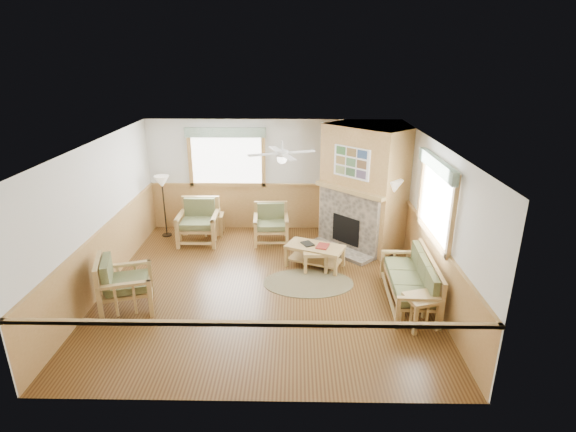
{
  "coord_description": "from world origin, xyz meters",
  "views": [
    {
      "loc": [
        0.54,
        -7.52,
        4.16
      ],
      "look_at": [
        0.4,
        0.7,
        1.15
      ],
      "focal_mm": 28.0,
      "sensor_mm": 36.0,
      "label": 1
    }
  ],
  "objects_px": {
    "sofa": "(409,280)",
    "armchair_back_left": "(198,222)",
    "end_table_sofa": "(420,311)",
    "floor_lamp_left": "(164,206)",
    "armchair_back_right": "(271,224)",
    "armchair_left": "(126,283)",
    "coffee_table": "(315,256)",
    "footstool": "(315,259)",
    "floor_lamp_right": "(390,219)",
    "end_table_chairs": "(214,224)"
  },
  "relations": [
    {
      "from": "armchair_back_left",
      "to": "coffee_table",
      "type": "bearing_deg",
      "value": -25.54
    },
    {
      "from": "end_table_sofa",
      "to": "floor_lamp_left",
      "type": "height_order",
      "value": "floor_lamp_left"
    },
    {
      "from": "sofa",
      "to": "end_table_chairs",
      "type": "bearing_deg",
      "value": -125.35
    },
    {
      "from": "sofa",
      "to": "end_table_sofa",
      "type": "relative_size",
      "value": 3.39
    },
    {
      "from": "floor_lamp_left",
      "to": "floor_lamp_right",
      "type": "relative_size",
      "value": 0.86
    },
    {
      "from": "floor_lamp_right",
      "to": "end_table_sofa",
      "type": "bearing_deg",
      "value": -89.8
    },
    {
      "from": "armchair_back_left",
      "to": "armchair_left",
      "type": "bearing_deg",
      "value": -103.29
    },
    {
      "from": "sofa",
      "to": "end_table_sofa",
      "type": "bearing_deg",
      "value": 2.99
    },
    {
      "from": "end_table_chairs",
      "to": "armchair_left",
      "type": "bearing_deg",
      "value": -105.32
    },
    {
      "from": "end_table_chairs",
      "to": "end_table_sofa",
      "type": "relative_size",
      "value": 0.94
    },
    {
      "from": "sofa",
      "to": "floor_lamp_right",
      "type": "relative_size",
      "value": 1.05
    },
    {
      "from": "sofa",
      "to": "coffee_table",
      "type": "xyz_separation_m",
      "value": [
        -1.59,
        1.36,
        -0.19
      ]
    },
    {
      "from": "coffee_table",
      "to": "end_table_sofa",
      "type": "relative_size",
      "value": 2.15
    },
    {
      "from": "coffee_table",
      "to": "floor_lamp_left",
      "type": "bearing_deg",
      "value": 179.13
    },
    {
      "from": "end_table_chairs",
      "to": "sofa",
      "type": "bearing_deg",
      "value": -37.81
    },
    {
      "from": "footstool",
      "to": "floor_lamp_left",
      "type": "xyz_separation_m",
      "value": [
        -3.5,
        1.73,
        0.53
      ]
    },
    {
      "from": "coffee_table",
      "to": "end_table_sofa",
      "type": "xyz_separation_m",
      "value": [
        1.6,
        -2.13,
        0.04
      ]
    },
    {
      "from": "sofa",
      "to": "end_table_sofa",
      "type": "xyz_separation_m",
      "value": [
        0.01,
        -0.77,
        -0.15
      ]
    },
    {
      "from": "sofa",
      "to": "armchair_back_left",
      "type": "xyz_separation_m",
      "value": [
        -4.23,
        2.58,
        0.08
      ]
    },
    {
      "from": "sofa",
      "to": "end_table_chairs",
      "type": "xyz_separation_m",
      "value": [
        -3.96,
        3.07,
        -0.16
      ]
    },
    {
      "from": "floor_lamp_left",
      "to": "floor_lamp_right",
      "type": "height_order",
      "value": "floor_lamp_right"
    },
    {
      "from": "armchair_back_right",
      "to": "floor_lamp_left",
      "type": "height_order",
      "value": "floor_lamp_left"
    },
    {
      "from": "armchair_back_right",
      "to": "armchair_left",
      "type": "height_order",
      "value": "armchair_left"
    },
    {
      "from": "armchair_back_left",
      "to": "footstool",
      "type": "relative_size",
      "value": 2.0
    },
    {
      "from": "sofa",
      "to": "footstool",
      "type": "xyz_separation_m",
      "value": [
        -1.6,
        1.22,
        -0.2
      ]
    },
    {
      "from": "floor_lamp_right",
      "to": "coffee_table",
      "type": "bearing_deg",
      "value": -163.08
    },
    {
      "from": "sofa",
      "to": "armchair_back_right",
      "type": "bearing_deg",
      "value": -133.31
    },
    {
      "from": "coffee_table",
      "to": "floor_lamp_right",
      "type": "distance_m",
      "value": 1.78
    },
    {
      "from": "sofa",
      "to": "coffee_table",
      "type": "distance_m",
      "value": 2.1
    },
    {
      "from": "armchair_back_left",
      "to": "floor_lamp_left",
      "type": "height_order",
      "value": "floor_lamp_left"
    },
    {
      "from": "sofa",
      "to": "armchair_back_left",
      "type": "bearing_deg",
      "value": -118.95
    },
    {
      "from": "end_table_chairs",
      "to": "footstool",
      "type": "xyz_separation_m",
      "value": [
        2.36,
        -1.85,
        -0.04
      ]
    },
    {
      "from": "sofa",
      "to": "floor_lamp_left",
      "type": "distance_m",
      "value": 5.89
    },
    {
      "from": "sofa",
      "to": "floor_lamp_right",
      "type": "bearing_deg",
      "value": -177.49
    },
    {
      "from": "sofa",
      "to": "armchair_back_right",
      "type": "distance_m",
      "value": 3.67
    },
    {
      "from": "armchair_back_left",
      "to": "floor_lamp_left",
      "type": "bearing_deg",
      "value": 156.37
    },
    {
      "from": "armchair_back_left",
      "to": "end_table_sofa",
      "type": "relative_size",
      "value": 1.85
    },
    {
      "from": "sofa",
      "to": "floor_lamp_left",
      "type": "bearing_deg",
      "value": -117.62
    },
    {
      "from": "armchair_back_right",
      "to": "floor_lamp_right",
      "type": "distance_m",
      "value": 2.71
    },
    {
      "from": "coffee_table",
      "to": "floor_lamp_left",
      "type": "relative_size",
      "value": 0.77
    },
    {
      "from": "sofa",
      "to": "coffee_table",
      "type": "relative_size",
      "value": 1.57
    },
    {
      "from": "armchair_left",
      "to": "coffee_table",
      "type": "relative_size",
      "value": 0.83
    },
    {
      "from": "sofa",
      "to": "floor_lamp_right",
      "type": "height_order",
      "value": "floor_lamp_right"
    },
    {
      "from": "sofa",
      "to": "floor_lamp_left",
      "type": "xyz_separation_m",
      "value": [
        -5.09,
        2.95,
        0.33
      ]
    },
    {
      "from": "coffee_table",
      "to": "end_table_chairs",
      "type": "xyz_separation_m",
      "value": [
        -2.36,
        1.71,
        0.02
      ]
    },
    {
      "from": "armchair_left",
      "to": "armchair_back_right",
      "type": "bearing_deg",
      "value": -55.38
    },
    {
      "from": "coffee_table",
      "to": "floor_lamp_left",
      "type": "xyz_separation_m",
      "value": [
        -3.5,
        1.59,
        0.51
      ]
    },
    {
      "from": "armchair_back_right",
      "to": "armchair_back_left",
      "type": "bearing_deg",
      "value": 178.15
    },
    {
      "from": "floor_lamp_right",
      "to": "end_table_chairs",
      "type": "bearing_deg",
      "value": 162.75
    },
    {
      "from": "end_table_sofa",
      "to": "floor_lamp_left",
      "type": "distance_m",
      "value": 6.33
    }
  ]
}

